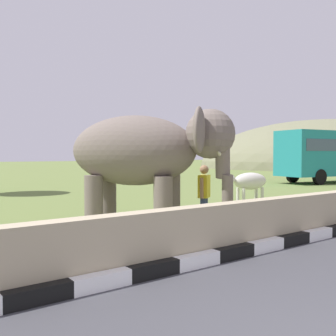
# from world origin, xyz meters

# --- Properties ---
(striped_curb) EXTENTS (16.20, 0.20, 0.24)m
(striped_curb) POSITION_xyz_m (-0.35, 4.00, 0.12)
(striped_curb) COLOR white
(striped_curb) RESTS_ON ground_plane
(barrier_parapet) EXTENTS (28.00, 0.36, 1.00)m
(barrier_parapet) POSITION_xyz_m (2.00, 4.30, 0.50)
(barrier_parapet) COLOR tan
(barrier_parapet) RESTS_ON ground_plane
(elephant) EXTENTS (3.74, 3.90, 2.99)m
(elephant) POSITION_xyz_m (1.94, 6.87, 1.97)
(elephant) COLOR #6D6058
(elephant) RESTS_ON ground_plane
(person_handler) EXTENTS (0.58, 0.43, 1.66)m
(person_handler) POSITION_xyz_m (3.41, 6.47, 0.93)
(person_handler) COLOR navy
(person_handler) RESTS_ON ground_plane
(cow_near) EXTENTS (1.93, 0.85, 1.23)m
(cow_near) POSITION_xyz_m (8.22, 9.17, 0.87)
(cow_near) COLOR beige
(cow_near) RESTS_ON ground_plane
(hill_east) EXTENTS (44.90, 35.92, 14.91)m
(hill_east) POSITION_xyz_m (55.00, 33.47, 0.00)
(hill_east) COLOR #727254
(hill_east) RESTS_ON ground_plane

